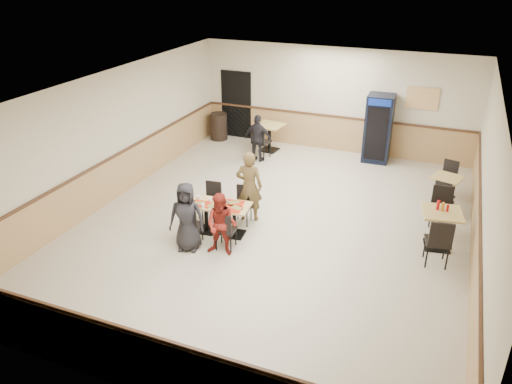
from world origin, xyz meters
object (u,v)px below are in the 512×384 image
at_px(diner_woman_right, 222,225).
at_px(lone_diner, 258,138).
at_px(pepsi_cooler, 378,128).
at_px(side_table_near, 440,224).
at_px(diner_man_opposite, 249,186).
at_px(trash_bin, 219,126).
at_px(back_table, 269,133).
at_px(diner_woman_left, 187,217).
at_px(main_table, 220,214).
at_px(side_table_far, 446,186).

xyz_separation_m(diner_woman_right, lone_diner, (-1.16, 4.76, 0.03)).
bearing_deg(pepsi_cooler, side_table_near, -67.12).
height_order(diner_woman_right, diner_man_opposite, diner_man_opposite).
bearing_deg(pepsi_cooler, trash_bin, 178.52).
bearing_deg(diner_man_opposite, back_table, -87.78).
bearing_deg(diner_woman_left, diner_man_opposite, 52.52).
xyz_separation_m(main_table, trash_bin, (-2.60, 5.30, -0.03)).
relative_size(main_table, side_table_near, 1.51).
xyz_separation_m(lone_diner, pepsi_cooler, (3.07, 1.30, 0.27)).
bearing_deg(side_table_near, side_table_far, 89.97).
xyz_separation_m(main_table, pepsi_cooler, (2.30, 5.34, 0.50)).
distance_m(diner_woman_left, side_table_far, 6.08).
bearing_deg(back_table, side_table_near, -37.35).
height_order(lone_diner, trash_bin, lone_diner).
bearing_deg(diner_man_opposite, diner_woman_left, 55.41).
bearing_deg(diner_woman_right, back_table, 95.61).
relative_size(diner_woman_left, diner_woman_right, 1.10).
xyz_separation_m(diner_man_opposite, side_table_far, (3.93, 2.40, -0.34)).
bearing_deg(side_table_near, pepsi_cooler, 114.86).
height_order(diner_woman_left, diner_woman_right, diner_woman_left).
height_order(diner_woman_left, trash_bin, diner_woman_left).
relative_size(diner_woman_left, trash_bin, 1.70).
relative_size(main_table, diner_woman_left, 0.92).
distance_m(diner_woman_left, trash_bin, 6.51).
height_order(side_table_near, side_table_far, side_table_near).
bearing_deg(lone_diner, trash_bin, -35.27).
relative_size(diner_man_opposite, trash_bin, 1.90).
height_order(diner_man_opposite, side_table_far, diner_man_opposite).
bearing_deg(side_table_far, side_table_near, -90.03).
bearing_deg(side_table_near, main_table, -165.35).
relative_size(diner_man_opposite, lone_diner, 1.18).
xyz_separation_m(main_table, side_table_far, (4.26, 3.20, 0.01)).
bearing_deg(side_table_far, main_table, -143.09).
height_order(lone_diner, pepsi_cooler, pepsi_cooler).
relative_size(side_table_far, pepsi_cooler, 0.42).
relative_size(diner_woman_left, side_table_near, 1.63).
relative_size(diner_man_opposite, side_table_near, 1.82).
relative_size(diner_woman_right, side_table_far, 1.63).
distance_m(main_table, pepsi_cooler, 5.84).
height_order(diner_man_opposite, back_table, diner_man_opposite).
height_order(main_table, diner_man_opposite, diner_man_opposite).
relative_size(diner_woman_right, back_table, 1.51).
relative_size(diner_woman_left, diner_man_opposite, 0.89).
height_order(diner_woman_left, pepsi_cooler, pepsi_cooler).
height_order(diner_man_opposite, side_table_near, diner_man_opposite).
bearing_deg(lone_diner, diner_man_opposite, 107.86).
bearing_deg(side_table_far, lone_diner, 170.48).
height_order(main_table, pepsi_cooler, pepsi_cooler).
relative_size(diner_woman_right, diner_man_opposite, 0.81).
bearing_deg(lone_diner, side_table_near, 149.04).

